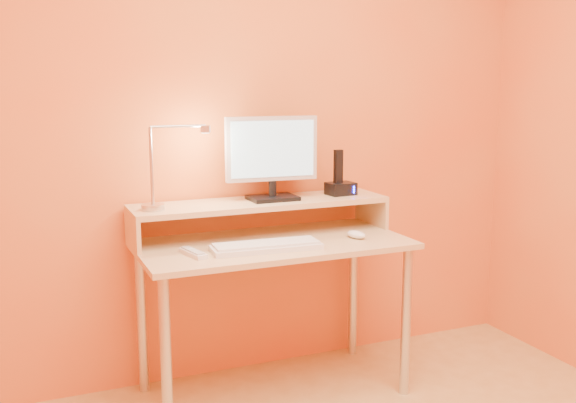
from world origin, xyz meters
name	(u,v)px	position (x,y,z in m)	size (l,w,h in m)	color
wall_back	(247,118)	(0.00, 1.50, 1.25)	(3.00, 0.04, 2.50)	orange
desk_leg_fl	(166,362)	(-0.55, 0.93, 0.35)	(0.04, 0.04, 0.69)	silver
desk_leg_fr	(406,322)	(0.55, 0.93, 0.35)	(0.04, 0.04, 0.69)	silver
desk_leg_bl	(142,320)	(-0.55, 1.43, 0.35)	(0.04, 0.04, 0.69)	silver
desk_leg_br	(353,290)	(0.55, 1.43, 0.35)	(0.04, 0.04, 0.69)	silver
desk_lower	(273,244)	(0.00, 1.18, 0.71)	(1.20, 0.60, 0.03)	tan
shelf_riser_left	(132,231)	(-0.59, 1.33, 0.79)	(0.02, 0.30, 0.14)	tan
shelf_riser_right	(371,211)	(0.59, 1.33, 0.79)	(0.02, 0.30, 0.14)	tan
desk_shelf	(261,203)	(0.00, 1.33, 0.87)	(1.20, 0.30, 0.03)	tan
monitor_foot	(273,198)	(0.06, 1.33, 0.89)	(0.22, 0.16, 0.02)	black
monitor_neck	(273,189)	(0.06, 1.33, 0.93)	(0.04, 0.04, 0.07)	black
monitor_panel	(272,149)	(0.06, 1.34, 1.12)	(0.44, 0.04, 0.30)	silver
monitor_back	(270,148)	(0.06, 1.36, 1.12)	(0.39, 0.01, 0.25)	black
monitor_screen	(273,149)	(0.06, 1.32, 1.12)	(0.40, 0.00, 0.26)	#9DD6EC
lamp_base	(153,207)	(-0.50, 1.30, 0.89)	(0.10, 0.10, 0.03)	silver
lamp_post	(151,166)	(-0.50, 1.30, 1.07)	(0.01, 0.01, 0.33)	silver
lamp_arm	(178,126)	(-0.38, 1.30, 1.24)	(0.01, 0.01, 0.24)	silver
lamp_head	(205,129)	(-0.26, 1.30, 1.22)	(0.04, 0.04, 0.03)	silver
lamp_bulb	(205,133)	(-0.26, 1.30, 1.20)	(0.03, 0.03, 0.00)	#FFEAC6
phone_dock	(341,189)	(0.42, 1.33, 0.91)	(0.13, 0.10, 0.06)	black
phone_handset	(338,166)	(0.40, 1.33, 1.02)	(0.04, 0.03, 0.16)	black
phone_led	(354,190)	(0.46, 1.28, 0.91)	(0.01, 0.00, 0.04)	#2327EF
keyboard	(266,247)	(-0.08, 1.05, 0.73)	(0.47, 0.15, 0.02)	silver
mouse	(356,234)	(0.37, 1.09, 0.74)	(0.06, 0.10, 0.04)	white
remote_control	(193,253)	(-0.39, 1.08, 0.73)	(0.05, 0.17, 0.02)	silver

